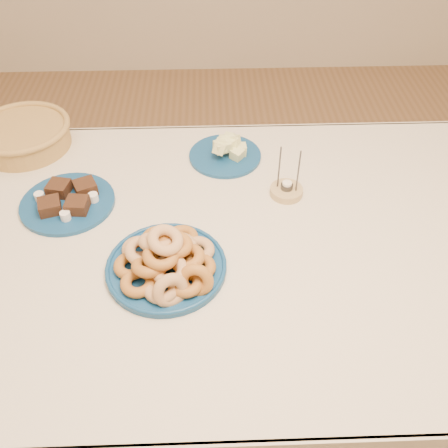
{
  "coord_description": "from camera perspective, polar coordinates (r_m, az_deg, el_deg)",
  "views": [
    {
      "loc": [
        -0.03,
        -0.95,
        1.7
      ],
      "look_at": [
        0.0,
        -0.05,
        0.85
      ],
      "focal_mm": 40.0,
      "sensor_mm": 36.0,
      "label": 1
    }
  ],
  "objects": [
    {
      "name": "donut_platter",
      "position": [
        1.25,
        -6.57,
        -4.31
      ],
      "size": [
        0.38,
        0.38,
        0.14
      ],
      "rotation": [
        0.0,
        0.0,
        0.31
      ],
      "color": "navy",
      "rests_on": "dining_table"
    },
    {
      "name": "ground",
      "position": [
        1.95,
        -0.05,
        -17.32
      ],
      "size": [
        5.0,
        5.0,
        0.0
      ],
      "primitive_type": "plane",
      "color": "brown",
      "rests_on": "ground"
    },
    {
      "name": "candle_holder",
      "position": [
        1.48,
        7.14,
        3.85
      ],
      "size": [
        0.13,
        0.13,
        0.16
      ],
      "rotation": [
        0.0,
        0.0,
        -0.39
      ],
      "color": "tan",
      "rests_on": "dining_table"
    },
    {
      "name": "brownie_plate",
      "position": [
        1.5,
        -17.43,
        2.54
      ],
      "size": [
        0.31,
        0.31,
        0.05
      ],
      "rotation": [
        0.0,
        0.0,
        0.16
      ],
      "color": "navy",
      "rests_on": "dining_table"
    },
    {
      "name": "melon_plate",
      "position": [
        1.61,
        0.28,
        8.37
      ],
      "size": [
        0.3,
        0.3,
        0.08
      ],
      "rotation": [
        0.0,
        0.0,
        -0.36
      ],
      "color": "navy",
      "rests_on": "dining_table"
    },
    {
      "name": "wicker_basket",
      "position": [
        1.78,
        -21.99,
        9.45
      ],
      "size": [
        0.39,
        0.39,
        0.08
      ],
      "rotation": [
        0.0,
        0.0,
        0.28
      ],
      "color": "olive",
      "rests_on": "dining_table"
    },
    {
      "name": "dining_table",
      "position": [
        1.42,
        -0.07,
        -4.62
      ],
      "size": [
        1.71,
        1.11,
        0.75
      ],
      "color": "brown",
      "rests_on": "ground"
    }
  ]
}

